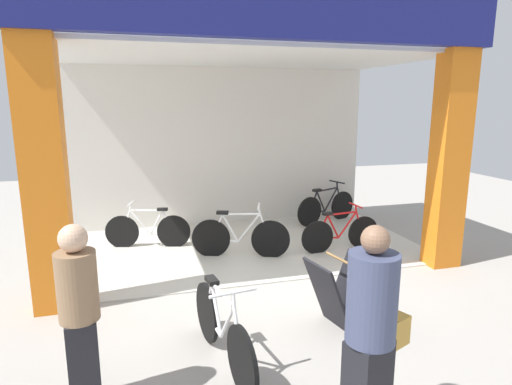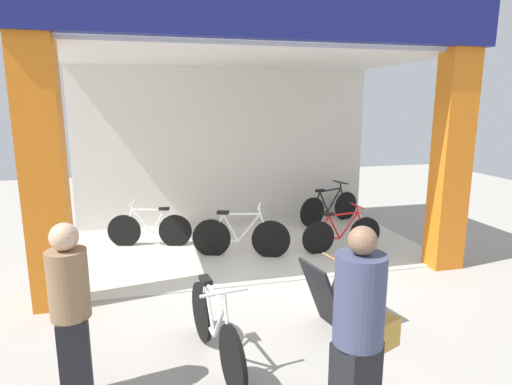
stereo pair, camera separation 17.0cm
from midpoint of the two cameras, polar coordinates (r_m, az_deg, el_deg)
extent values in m
plane|color=#9E9991|center=(6.23, 2.72, -11.97)|extent=(20.14, 20.14, 0.00)
cube|color=beige|center=(7.73, -0.89, -7.06)|extent=(6.07, 3.35, 0.02)
cube|color=silver|center=(9.00, -3.37, 6.20)|extent=(6.07, 0.12, 3.27)
cube|color=orange|center=(5.64, -25.45, 1.74)|extent=(0.48, 0.36, 3.27)
cube|color=orange|center=(7.10, 25.04, 3.62)|extent=(0.48, 0.36, 3.27)
cube|color=navy|center=(5.67, 3.58, 23.10)|extent=(6.27, 0.20, 0.70)
cube|color=silver|center=(7.36, -0.97, 17.50)|extent=(6.07, 3.35, 0.06)
cylinder|color=black|center=(7.33, 8.91, -5.99)|extent=(0.58, 0.07, 0.58)
cylinder|color=black|center=(7.76, 14.83, -5.25)|extent=(0.58, 0.07, 0.58)
cylinder|color=red|center=(7.43, 10.36, -5.97)|extent=(0.39, 0.05, 0.07)
cylinder|color=red|center=(7.42, 10.96, -4.53)|extent=(0.25, 0.05, 0.43)
cylinder|color=red|center=(7.55, 12.81, -4.27)|extent=(0.35, 0.05, 0.45)
cylinder|color=red|center=(7.44, 12.14, -2.81)|extent=(0.55, 0.06, 0.05)
cylinder|color=red|center=(7.32, 9.64, -4.51)|extent=(0.19, 0.04, 0.39)
cylinder|color=red|center=(7.66, 14.34, -3.94)|extent=(0.17, 0.04, 0.40)
cylinder|color=red|center=(7.55, 13.92, -2.16)|extent=(0.05, 0.03, 0.12)
cylinder|color=red|center=(7.54, 13.88, -1.74)|extent=(0.05, 0.40, 0.03)
cube|color=black|center=(7.30, 10.26, -2.84)|extent=(0.18, 0.10, 0.04)
cylinder|color=black|center=(7.74, -10.02, -5.04)|extent=(0.58, 0.18, 0.58)
cylinder|color=black|center=(7.95, -16.46, -4.91)|extent=(0.58, 0.18, 0.58)
cylinder|color=white|center=(7.79, -11.56, -5.17)|extent=(0.39, 0.13, 0.08)
cylinder|color=white|center=(7.75, -12.21, -3.82)|extent=(0.25, 0.09, 0.44)
cylinder|color=white|center=(7.81, -14.22, -3.74)|extent=(0.35, 0.12, 0.46)
cylinder|color=white|center=(7.73, -13.48, -2.24)|extent=(0.55, 0.17, 0.05)
cylinder|color=white|center=(7.71, -10.80, -3.68)|extent=(0.19, 0.08, 0.39)
cylinder|color=white|center=(7.87, -15.91, -3.55)|extent=(0.18, 0.07, 0.40)
cylinder|color=white|center=(7.78, -15.44, -1.75)|extent=(0.06, 0.04, 0.12)
cylinder|color=white|center=(7.77, -15.40, -1.33)|extent=(0.13, 0.40, 0.03)
cube|color=black|center=(7.67, -11.46, -2.12)|extent=(0.19, 0.13, 0.04)
cylinder|color=black|center=(8.91, 8.01, -2.61)|extent=(0.60, 0.25, 0.62)
cylinder|color=black|center=(9.56, 12.30, -1.77)|extent=(0.60, 0.25, 0.62)
cylinder|color=black|center=(9.06, 9.07, -2.55)|extent=(0.41, 0.18, 0.08)
cylinder|color=black|center=(9.07, 9.51, -1.23)|extent=(0.27, 0.12, 0.47)
cylinder|color=black|center=(9.28, 10.85, -0.95)|extent=(0.37, 0.16, 0.49)
cylinder|color=black|center=(9.15, 10.37, 0.34)|extent=(0.57, 0.24, 0.05)
cylinder|color=black|center=(8.93, 8.55, -1.26)|extent=(0.20, 0.10, 0.42)
cylinder|color=black|center=(9.45, 11.95, -0.61)|extent=(0.19, 0.10, 0.43)
cylinder|color=black|center=(9.33, 11.65, 0.96)|extent=(0.06, 0.05, 0.13)
cylinder|color=black|center=(9.32, 11.62, 1.33)|extent=(0.18, 0.42, 0.03)
cube|color=black|center=(8.94, 9.00, 0.26)|extent=(0.21, 0.15, 0.05)
cylinder|color=black|center=(7.18, -5.22, -6.03)|extent=(0.62, 0.24, 0.64)
cylinder|color=black|center=(7.08, 2.68, -6.25)|extent=(0.62, 0.24, 0.64)
cylinder|color=white|center=(7.15, -3.38, -6.27)|extent=(0.42, 0.17, 0.08)
cylinder|color=white|center=(7.08, -2.69, -4.71)|extent=(0.27, 0.12, 0.48)
cylinder|color=white|center=(7.04, -0.22, -4.71)|extent=(0.38, 0.16, 0.50)
cylinder|color=white|center=(6.99, -1.23, -2.87)|extent=(0.59, 0.23, 0.05)
cylinder|color=white|center=(7.10, -4.39, -4.47)|extent=(0.21, 0.10, 0.43)
cylinder|color=white|center=(7.02, 1.90, -4.57)|extent=(0.19, 0.09, 0.44)
cylinder|color=white|center=(6.95, 1.18, -2.35)|extent=(0.06, 0.05, 0.13)
cylinder|color=white|center=(6.94, 1.10, -1.84)|extent=(0.17, 0.43, 0.03)
cube|color=black|center=(7.03, -3.71, -2.65)|extent=(0.21, 0.15, 0.05)
cylinder|color=black|center=(4.80, -6.19, -15.41)|extent=(0.14, 0.63, 0.63)
cylinder|color=black|center=(4.00, -1.82, -21.42)|extent=(0.14, 0.63, 0.63)
cylinder|color=white|center=(4.62, -5.32, -16.90)|extent=(0.10, 0.43, 0.08)
cylinder|color=white|center=(4.45, -5.02, -15.09)|extent=(0.08, 0.28, 0.48)
cylinder|color=white|center=(4.19, -3.68, -16.75)|extent=(0.09, 0.39, 0.50)
cylinder|color=white|center=(4.19, -4.29, -13.24)|extent=(0.13, 0.61, 0.05)
cylinder|color=white|center=(4.62, -5.85, -13.71)|extent=(0.07, 0.21, 0.43)
cylinder|color=white|center=(3.97, -2.38, -18.12)|extent=(0.06, 0.19, 0.44)
cylinder|color=white|center=(3.91, -2.89, -13.99)|extent=(0.04, 0.06, 0.13)
cylinder|color=white|center=(3.89, -2.95, -13.09)|extent=(0.44, 0.10, 0.03)
cube|color=black|center=(4.45, -5.57, -11.44)|extent=(0.12, 0.20, 0.05)
cube|color=black|center=(4.98, 9.87, -13.45)|extent=(0.45, 0.58, 0.81)
cube|color=black|center=(5.16, 12.91, -12.65)|extent=(0.45, 0.58, 0.81)
cylinder|color=olive|center=(4.92, 11.61, -8.83)|extent=(0.13, 0.52, 0.03)
cylinder|color=#3F4766|center=(3.28, 15.04, -13.51)|extent=(0.48, 0.48, 0.68)
sphere|color=#8C664C|center=(3.12, 15.47, -6.16)|extent=(0.21, 0.21, 0.21)
cube|color=#BF8C33|center=(3.68, 17.94, -17.24)|extent=(0.27, 0.22, 0.24)
cube|color=black|center=(4.12, -21.61, -19.96)|extent=(0.27, 0.31, 0.79)
cylinder|color=#8C6B4C|center=(3.81, -22.39, -11.15)|extent=(0.35, 0.35, 0.57)
sphere|color=#D8AD8C|center=(3.68, -22.88, -5.44)|extent=(0.22, 0.22, 0.22)
camera|label=1|loc=(0.09, -89.27, 0.15)|focal=30.21mm
camera|label=2|loc=(0.09, 90.73, -0.15)|focal=30.21mm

